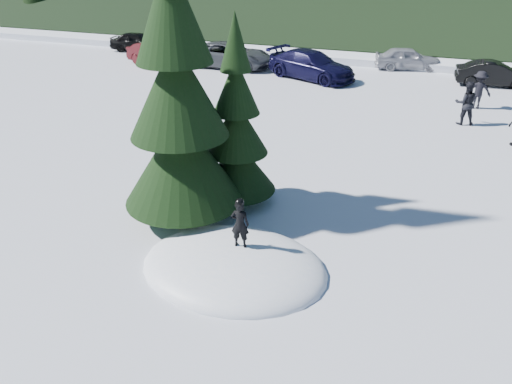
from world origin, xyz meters
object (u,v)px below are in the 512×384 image
(spruce_short, at_px, (237,134))
(adult_0, at_px, (466,103))
(child_skier, at_px, (240,224))
(car_4, at_px, (407,58))
(car_1, at_px, (157,54))
(car_2, at_px, (229,55))
(car_5, at_px, (494,74))
(car_3, at_px, (311,65))
(spruce_tall, at_px, (178,101))
(adult_2, at_px, (479,90))
(car_0, at_px, (138,42))

(spruce_short, relative_size, adult_0, 2.97)
(child_skier, xyz_separation_m, car_4, (1.83, 22.04, -0.42))
(spruce_short, distance_m, adult_0, 11.58)
(car_1, xyz_separation_m, car_4, (14.53, 4.21, -0.03))
(spruce_short, relative_size, car_2, 1.02)
(spruce_short, xyz_separation_m, car_5, (7.71, 16.79, -1.47))
(car_1, distance_m, car_3, 9.73)
(spruce_tall, height_order, car_5, spruce_tall)
(adult_2, height_order, car_0, adult_2)
(adult_2, xyz_separation_m, car_1, (-18.25, 2.64, -0.17))
(adult_0, distance_m, car_1, 18.43)
(car_0, xyz_separation_m, car_5, (22.58, -1.41, -0.02))
(adult_0, xyz_separation_m, adult_2, (0.57, 2.57, -0.05))
(spruce_tall, height_order, car_1, spruce_tall)
(car_0, height_order, car_1, car_1)
(spruce_short, distance_m, car_1, 18.84)
(car_4, bearing_deg, car_3, 116.68)
(car_4, bearing_deg, car_0, 78.63)
(car_1, bearing_deg, child_skier, -126.67)
(child_skier, relative_size, car_2, 0.22)
(adult_2, bearing_deg, car_5, -107.93)
(adult_0, height_order, car_0, adult_0)
(adult_0, height_order, car_5, adult_0)
(child_skier, distance_m, car_5, 20.76)
(car_5, bearing_deg, spruce_short, 149.91)
(car_1, relative_size, car_2, 0.78)
(adult_0, height_order, car_1, adult_0)
(child_skier, distance_m, car_1, 21.89)
(spruce_short, height_order, car_3, spruce_short)
(adult_0, xyz_separation_m, car_5, (1.48, 7.12, -0.27))
(spruce_short, height_order, car_4, spruce_short)
(car_2, height_order, car_5, car_2)
(car_1, xyz_separation_m, car_2, (4.38, 1.05, 0.05))
(spruce_tall, bearing_deg, spruce_short, 54.46)
(car_5, bearing_deg, car_1, 90.25)
(car_1, xyz_separation_m, car_5, (19.16, 1.90, -0.05))
(adult_2, relative_size, car_2, 0.32)
(car_0, bearing_deg, child_skier, -148.91)
(adult_2, xyz_separation_m, car_5, (0.91, 4.55, -0.22))
(spruce_tall, height_order, adult_0, spruce_tall)
(spruce_short, height_order, car_2, spruce_short)
(spruce_tall, relative_size, child_skier, 7.31)
(adult_2, bearing_deg, car_1, -14.86)
(car_1, bearing_deg, spruce_tall, -129.49)
(adult_2, distance_m, car_3, 8.93)
(child_skier, bearing_deg, spruce_short, -73.25)
(spruce_tall, distance_m, child_skier, 3.54)
(child_skier, distance_m, adult_2, 16.16)
(car_3, bearing_deg, child_skier, -148.16)
(car_4, distance_m, car_5, 5.17)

